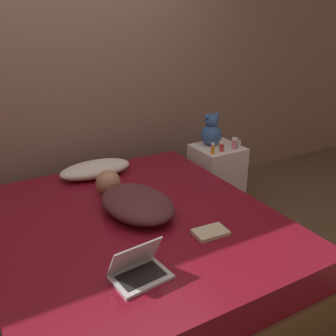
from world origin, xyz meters
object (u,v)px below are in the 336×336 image
object	(u,v)px
teddy_bear	(211,131)
bottle_red	(222,147)
bottle_clear	(235,142)
laptop	(139,269)
person_lying	(133,200)
bottle_orange	(213,149)
pillow	(95,169)
bottle_white	(239,144)
bottle_pink	(234,143)
book	(210,232)

from	to	relation	value
teddy_bear	bottle_red	size ratio (longest dim) A/B	3.40
teddy_bear	bottle_clear	xyz separation A→B (m)	(0.18, -0.13, -0.09)
bottle_clear	teddy_bear	bearing A→B (deg)	142.60
laptop	teddy_bear	bearing A→B (deg)	37.40
person_lying	bottle_orange	bearing A→B (deg)	16.21
pillow	bottle_white	xyz separation A→B (m)	(1.27, -0.23, 0.06)
bottle_pink	book	distance (m)	1.32
laptop	bottle_pink	world-z (taller)	laptop
laptop	bottle_clear	world-z (taller)	laptop
bottle_white	bottle_orange	bearing A→B (deg)	-177.12
teddy_bear	person_lying	bearing A→B (deg)	-149.48
bottle_orange	bottle_clear	bearing A→B (deg)	13.82
bottle_red	bottle_pink	bearing A→B (deg)	-2.95
pillow	bottle_white	bearing A→B (deg)	-10.12
person_lying	bottle_white	size ratio (longest dim) A/B	12.22
laptop	bottle_orange	bearing A→B (deg)	35.19
laptop	bottle_orange	distance (m)	1.63
person_lying	bottle_clear	world-z (taller)	person_lying
person_lying	bottle_clear	distance (m)	1.36
bottle_red	teddy_bear	bearing A→B (deg)	84.11
teddy_bear	bottle_pink	size ratio (longest dim) A/B	2.84
bottle_clear	bottle_red	world-z (taller)	bottle_red
pillow	laptop	distance (m)	1.33
bottle_pink	bottle_red	world-z (taller)	bottle_pink
pillow	book	bearing A→B (deg)	-76.01
bottle_white	bottle_red	distance (m)	0.19
bottle_red	book	bearing A→B (deg)	-129.95
teddy_bear	bottle_clear	world-z (taller)	teddy_bear
bottle_white	bottle_clear	size ratio (longest dim) A/B	0.96
pillow	bottle_orange	xyz separation A→B (m)	(0.97, -0.24, 0.07)
pillow	teddy_bear	world-z (taller)	teddy_bear
person_lying	laptop	xyz separation A→B (m)	(-0.27, -0.64, -0.03)
person_lying	bottle_red	xyz separation A→B (m)	(1.06, 0.45, 0.05)
bottle_pink	bottle_clear	xyz separation A→B (m)	(0.06, 0.06, -0.02)
bottle_white	bottle_red	world-z (taller)	bottle_red
bottle_pink	book	bearing A→B (deg)	-134.58
person_lying	teddy_bear	distance (m)	1.26
laptop	bottle_red	xyz separation A→B (m)	(1.34, 1.09, 0.08)
pillow	bottle_white	size ratio (longest dim) A/B	9.02
bottle_white	bottle_clear	xyz separation A→B (m)	(0.00, 0.06, 0.00)
bottle_pink	bottle_white	distance (m)	0.06
pillow	bottle_clear	world-z (taller)	bottle_clear
laptop	bottle_white	distance (m)	1.87
bottle_pink	bottle_clear	bearing A→B (deg)	45.04
bottle_white	bottle_clear	world-z (taller)	bottle_clear
person_lying	bottle_clear	xyz separation A→B (m)	(1.26, 0.50, 0.04)
pillow	bottle_clear	distance (m)	1.29
person_lying	bottle_orange	size ratio (longest dim) A/B	7.72
bottle_pink	bottle_red	distance (m)	0.13
laptop	bottle_pink	xyz separation A→B (m)	(1.47, 1.08, 0.09)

